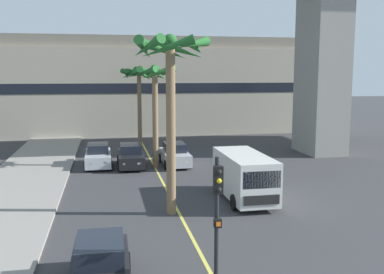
{
  "coord_description": "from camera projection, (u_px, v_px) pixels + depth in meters",
  "views": [
    {
      "loc": [
        -3.19,
        -2.47,
        6.43
      ],
      "look_at": [
        0.0,
        14.0,
        4.01
      ],
      "focal_mm": 41.67,
      "sensor_mm": 36.0,
      "label": 1
    }
  ],
  "objects": [
    {
      "name": "car_queue_second",
      "position": [
        100.0,
        268.0,
        13.11
      ],
      "size": [
        1.88,
        4.12,
        1.56
      ],
      "color": "black",
      "rests_on": "ground"
    },
    {
      "name": "traffic_light_median_near",
      "position": [
        217.0,
        211.0,
        12.04
      ],
      "size": [
        0.24,
        0.37,
        4.2
      ],
      "color": "black",
      "rests_on": "ground"
    },
    {
      "name": "palm_tree_far_median",
      "position": [
        155.0,
        84.0,
        29.74
      ],
      "size": [
        3.01,
        2.97,
        6.97
      ],
      "color": "brown",
      "rests_on": "ground"
    },
    {
      "name": "car_queue_third",
      "position": [
        98.0,
        156.0,
        30.8
      ],
      "size": [
        1.85,
        4.11,
        1.56
      ],
      "color": "#B7BABF",
      "rests_on": "ground"
    },
    {
      "name": "palm_tree_mid_median",
      "position": [
        139.0,
        81.0,
        39.49
      ],
      "size": [
        3.35,
        3.31,
        6.91
      ],
      "color": "brown",
      "rests_on": "ground"
    },
    {
      "name": "car_queue_front",
      "position": [
        175.0,
        155.0,
        31.19
      ],
      "size": [
        1.88,
        4.13,
        1.56
      ],
      "color": "#B7BABF",
      "rests_on": "ground"
    },
    {
      "name": "palm_tree_near_median",
      "position": [
        170.0,
        72.0,
        19.57
      ],
      "size": [
        3.52,
        3.56,
        8.12
      ],
      "color": "brown",
      "rests_on": "ground"
    },
    {
      "name": "lane_stripe_center",
      "position": [
        161.0,
        179.0,
        27.24
      ],
      "size": [
        0.14,
        56.0,
        0.01
      ],
      "primitive_type": "cube",
      "color": "#DBCC4C",
      "rests_on": "ground"
    },
    {
      "name": "delivery_van",
      "position": [
        244.0,
        175.0,
        22.54
      ],
      "size": [
        2.17,
        5.26,
        2.36
      ],
      "color": "silver",
      "rests_on": "ground"
    },
    {
      "name": "car_queue_fourth",
      "position": [
        131.0,
        157.0,
        30.62
      ],
      "size": [
        1.87,
        4.12,
        1.56
      ],
      "color": "black",
      "rests_on": "ground"
    },
    {
      "name": "pier_building_backdrop",
      "position": [
        135.0,
        86.0,
        48.03
      ],
      "size": [
        39.22,
        8.04,
        10.11
      ],
      "color": "#BCB29E",
      "rests_on": "ground"
    }
  ]
}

